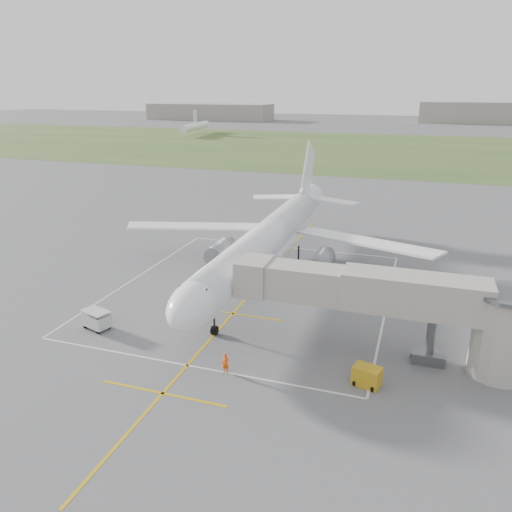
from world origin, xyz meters
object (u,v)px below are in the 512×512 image
(baggage_cart, at_px, (96,319))
(ramp_worker_wing, at_px, (211,256))
(jet_bridge, at_px, (404,304))
(ramp_worker_nose, at_px, (226,363))
(gpu_unit, at_px, (367,376))
(airliner, at_px, (266,240))

(baggage_cart, bearing_deg, ramp_worker_wing, 99.76)
(jet_bridge, distance_m, ramp_worker_nose, 14.59)
(jet_bridge, bearing_deg, gpu_unit, -112.78)
(airliner, xyz_separation_m, baggage_cart, (-10.56, -17.63, -3.49))
(jet_bridge, bearing_deg, baggage_cart, -172.68)
(ramp_worker_nose, distance_m, ramp_worker_wing, 25.57)
(jet_bridge, relative_size, ramp_worker_nose, 14.50)
(ramp_worker_wing, bearing_deg, airliner, -167.68)
(airliner, bearing_deg, jet_bridge, -42.19)
(baggage_cart, height_order, ramp_worker_nose, baggage_cart)
(airliner, xyz_separation_m, jet_bridge, (15.72, -14.25, 0.35))
(airliner, bearing_deg, ramp_worker_wing, 164.40)
(jet_bridge, height_order, ramp_worker_nose, jet_bridge)
(jet_bridge, xyz_separation_m, ramp_worker_nose, (-12.45, -6.49, -3.94))
(airliner, xyz_separation_m, ramp_worker_nose, (3.27, -20.74, -3.59))
(gpu_unit, distance_m, ramp_worker_nose, 10.61)
(baggage_cart, bearing_deg, ramp_worker_nose, 4.50)
(jet_bridge, relative_size, gpu_unit, 10.39)
(gpu_unit, xyz_separation_m, ramp_worker_nose, (-10.46, -1.75, 0.07))
(airliner, bearing_deg, gpu_unit, -54.14)
(jet_bridge, distance_m, baggage_cart, 26.77)
(jet_bridge, distance_m, gpu_unit, 6.52)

